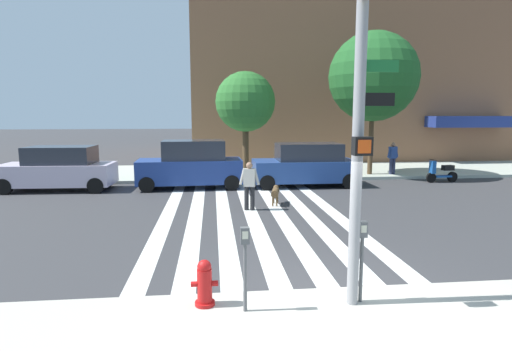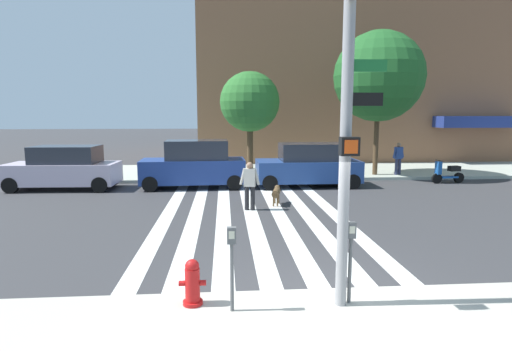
% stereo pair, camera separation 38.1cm
% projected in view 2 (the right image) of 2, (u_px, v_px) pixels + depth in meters
% --- Properties ---
extents(ground_plane, '(160.00, 160.00, 0.00)m').
position_uv_depth(ground_plane, '(277.00, 213.00, 13.59)').
color(ground_plane, '#353538').
extents(sidewalk_far, '(80.00, 6.00, 0.15)m').
position_uv_depth(sidewalk_far, '(256.00, 172.00, 22.76)').
color(sidewalk_far, '#AAB2A3').
rests_on(sidewalk_far, ground_plane).
extents(crosswalk_stripes, '(5.85, 12.01, 0.01)m').
position_uv_depth(crosswalk_stripes, '(251.00, 213.00, 13.53)').
color(crosswalk_stripes, silver).
rests_on(crosswalk_stripes, ground_plane).
extents(traffic_light_pole, '(0.74, 0.46, 5.80)m').
position_uv_depth(traffic_light_pole, '(348.00, 94.00, 6.20)').
color(traffic_light_pole, gray).
rests_on(traffic_light_pole, sidewalk_near).
extents(fire_hydrant, '(0.44, 0.32, 0.76)m').
position_uv_depth(fire_hydrant, '(192.00, 283.00, 6.69)').
color(fire_hydrant, red).
rests_on(fire_hydrant, sidewalk_near).
extents(parking_meter_curbside, '(0.14, 0.11, 1.36)m').
position_uv_depth(parking_meter_curbside, '(350.00, 251.00, 6.68)').
color(parking_meter_curbside, '#515456').
rests_on(parking_meter_curbside, sidewalk_near).
extents(parking_meter_second_along, '(0.14, 0.11, 1.36)m').
position_uv_depth(parking_meter_second_along, '(232.00, 257.00, 6.39)').
color(parking_meter_second_along, '#515456').
rests_on(parking_meter_second_along, sidewalk_near).
extents(parked_car_near_curb, '(4.64, 2.04, 1.88)m').
position_uv_depth(parked_car_near_curb, '(64.00, 168.00, 17.72)').
color(parked_car_near_curb, '#BFB0C5').
rests_on(parked_car_near_curb, ground_plane).
extents(parked_car_behind_first, '(4.55, 2.01, 2.10)m').
position_uv_depth(parked_car_behind_first, '(194.00, 165.00, 18.13)').
color(parked_car_behind_first, navy).
rests_on(parked_car_behind_first, ground_plane).
extents(parked_car_third_in_line, '(4.57, 2.05, 1.94)m').
position_uv_depth(parked_car_third_in_line, '(309.00, 165.00, 18.52)').
color(parked_car_third_in_line, navy).
rests_on(parked_car_third_in_line, ground_plane).
extents(parked_scooter, '(1.63, 0.52, 1.11)m').
position_uv_depth(parked_scooter, '(448.00, 173.00, 19.40)').
color(parked_scooter, black).
rests_on(parked_scooter, ground_plane).
extents(street_tree_nearest, '(3.04, 3.04, 5.22)m').
position_uv_depth(street_tree_nearest, '(250.00, 102.00, 20.93)').
color(street_tree_nearest, '#4C3823').
rests_on(street_tree_nearest, sidewalk_far).
extents(street_tree_middle, '(4.47, 4.47, 7.16)m').
position_uv_depth(street_tree_middle, '(379.00, 77.00, 20.50)').
color(street_tree_middle, '#4C3823').
rests_on(street_tree_middle, sidewalk_far).
extents(pedestrian_dog_walker, '(0.71, 0.32, 1.64)m').
position_uv_depth(pedestrian_dog_walker, '(250.00, 183.00, 13.87)').
color(pedestrian_dog_walker, black).
rests_on(pedestrian_dog_walker, ground_plane).
extents(dog_on_leash, '(0.42, 1.14, 0.65)m').
position_uv_depth(dog_on_leash, '(276.00, 192.00, 14.78)').
color(dog_on_leash, brown).
rests_on(dog_on_leash, ground_plane).
extents(pedestrian_bystander, '(0.70, 0.34, 1.64)m').
position_uv_depth(pedestrian_bystander, '(398.00, 157.00, 21.03)').
color(pedestrian_bystander, '#282D4C').
rests_on(pedestrian_bystander, sidewalk_far).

